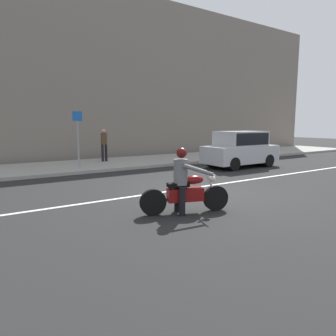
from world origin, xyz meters
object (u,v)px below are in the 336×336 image
object	(u,v)px
parked_hatchback_silver	(240,149)
street_sign_post	(78,134)
pedestrian_bystander	(104,142)
motorcycle_with_rider_gray	(185,187)

from	to	relation	value
parked_hatchback_silver	street_sign_post	size ratio (longest dim) A/B	1.50
parked_hatchback_silver	pedestrian_bystander	bearing A→B (deg)	136.85
pedestrian_bystander	street_sign_post	bearing A→B (deg)	-137.69
motorcycle_with_rider_gray	parked_hatchback_silver	bearing A→B (deg)	34.78
motorcycle_with_rider_gray	street_sign_post	distance (m)	8.19
parked_hatchback_silver	street_sign_post	distance (m)	7.90
street_sign_post	pedestrian_bystander	world-z (taller)	street_sign_post
parked_hatchback_silver	pedestrian_bystander	distance (m)	7.21
street_sign_post	pedestrian_bystander	size ratio (longest dim) A/B	1.49
street_sign_post	parked_hatchback_silver	bearing A→B (deg)	-23.71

